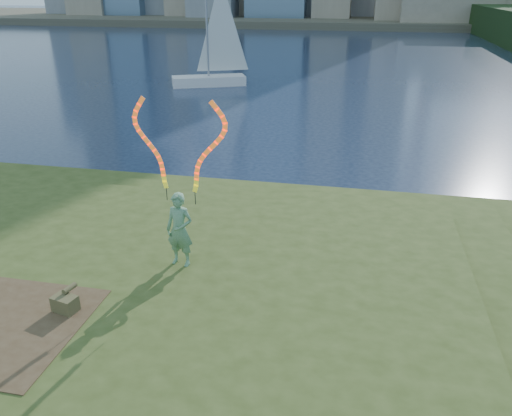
# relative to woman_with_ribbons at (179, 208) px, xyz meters

# --- Properties ---
(ground) EXTENTS (320.00, 320.00, 0.00)m
(ground) POSITION_rel_woman_with_ribbons_xyz_m (-0.49, 0.28, -2.20)
(ground) COLOR #18243C
(ground) RESTS_ON ground
(grassy_knoll) EXTENTS (20.00, 18.00, 0.80)m
(grassy_knoll) POSITION_rel_woman_with_ribbons_xyz_m (-0.49, -2.01, -1.86)
(grassy_knoll) COLOR #384719
(grassy_knoll) RESTS_ON ground
(far_shore) EXTENTS (320.00, 40.00, 1.20)m
(far_shore) POSITION_rel_woman_with_ribbons_xyz_m (-0.49, 95.28, -1.60)
(far_shore) COLOR #4E4939
(far_shore) RESTS_ON ground
(woman_with_ribbons) EXTENTS (2.08, 0.52, 4.12)m
(woman_with_ribbons) POSITION_rel_woman_with_ribbons_xyz_m (0.00, 0.00, 0.00)
(woman_with_ribbons) COLOR #1A671F
(woman_with_ribbons) RESTS_ON grassy_knoll
(canvas_bag) EXTENTS (0.53, 0.60, 0.45)m
(canvas_bag) POSITION_rel_woman_with_ribbons_xyz_m (-1.63, -2.24, -1.21)
(canvas_bag) COLOR #474523
(canvas_bag) RESTS_ON grassy_knoll
(sailboat) EXTENTS (5.44, 3.62, 8.39)m
(sailboat) POSITION_rel_woman_with_ribbons_xyz_m (-6.81, 25.94, -0.75)
(sailboat) COLOR white
(sailboat) RESTS_ON ground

